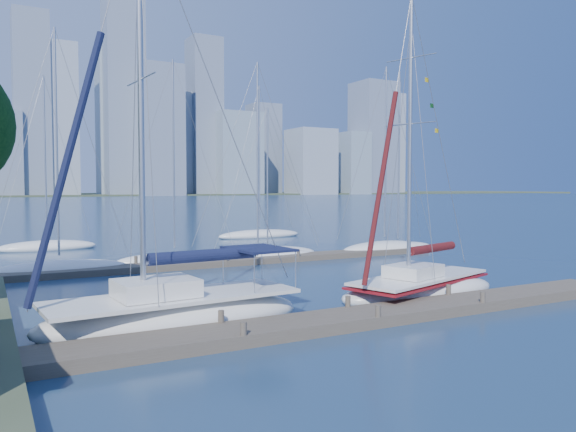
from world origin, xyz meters
TOP-DOWN VIEW (x-y plane):
  - ground at (0.00, 0.00)m, footprint 700.00×700.00m
  - near_dock at (0.00, 0.00)m, footprint 26.00×2.00m
  - far_dock at (2.00, 16.00)m, footprint 30.00×1.80m
  - far_shore at (0.00, 320.00)m, footprint 800.00×100.00m
  - sailboat_navy at (-6.03, 2.63)m, footprint 9.51×3.79m
  - sailboat_maroon at (4.90, 2.50)m, footprint 8.52×4.90m
  - bg_boat_0 at (-8.14, 17.12)m, footprint 7.55×2.53m
  - bg_boat_1 at (-1.10, 18.68)m, footprint 7.78×4.55m
  - bg_boat_2 at (4.30, 17.70)m, footprint 9.10×3.80m
  - bg_boat_3 at (4.70, 17.04)m, footprint 7.40×2.98m
  - bg_boat_4 at (14.12, 16.65)m, footprint 7.72×4.49m
  - bg_boat_5 at (15.40, 16.70)m, footprint 6.90×4.09m
  - bg_boat_6 at (-7.56, 30.21)m, footprint 7.51×4.66m
  - bg_boat_7 at (11.30, 32.07)m, footprint 8.68×4.22m
  - skyline at (19.89, 290.74)m, footprint 503.31×51.31m

SIDE VIEW (x-z plane):
  - ground at x=0.00m, z-range 0.00..0.00m
  - far_shore at x=0.00m, z-range -0.75..0.75m
  - far_dock at x=2.00m, z-range 0.00..0.36m
  - near_dock at x=0.00m, z-range 0.00..0.40m
  - bg_boat_3 at x=4.70m, z-range -4.92..5.34m
  - bg_boat_1 at x=-1.10m, z-range -6.33..6.81m
  - bg_boat_5 at x=15.40m, z-range -6.55..7.08m
  - bg_boat_6 at x=-7.56m, z-range -6.49..7.03m
  - bg_boat_7 at x=11.30m, z-range -7.07..7.61m
  - bg_boat_2 at x=4.30m, z-range -6.42..6.97m
  - bg_boat_0 at x=-8.14m, z-range -6.64..7.19m
  - bg_boat_4 at x=14.12m, z-range -6.65..7.24m
  - sailboat_maroon at x=4.90m, z-range -5.60..7.74m
  - sailboat_navy at x=-6.03m, z-range -6.35..8.56m
  - skyline at x=19.89m, z-range -26.38..97.62m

